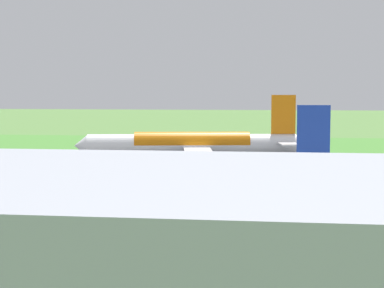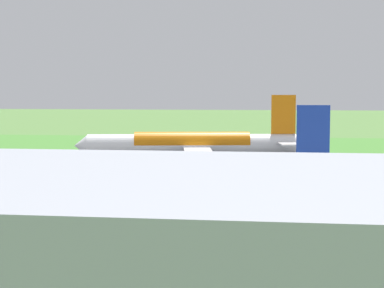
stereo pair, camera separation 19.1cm
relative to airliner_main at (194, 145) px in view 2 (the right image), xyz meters
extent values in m
plane|color=#547F3D|center=(4.71, 0.06, -4.35)|extent=(800.00, 800.00, 0.00)
cube|color=#2D3033|center=(4.71, 0.06, -4.32)|extent=(600.00, 30.11, 0.06)
cube|color=gray|center=(4.71, 46.40, -4.33)|extent=(440.00, 110.00, 0.05)
cube|color=#478534|center=(4.71, -43.64, -4.33)|extent=(600.00, 80.00, 0.04)
cylinder|color=white|center=(0.37, 0.06, -0.15)|extent=(48.20, 13.03, 5.20)
cone|color=white|center=(25.53, 4.26, -0.15)|extent=(3.77, 5.37, 4.94)
cone|color=white|center=(-24.48, -4.08, 0.45)|extent=(4.18, 4.94, 4.42)
cube|color=orange|center=(-20.46, -3.41, 6.95)|extent=(5.61, 1.41, 9.00)
cube|color=white|center=(-21.36, 2.01, 0.65)|extent=(5.43, 9.54, 0.36)
cube|color=white|center=(-19.55, -8.84, 0.65)|extent=(5.43, 9.54, 0.36)
cube|color=white|center=(-2.42, 10.75, -0.55)|extent=(9.54, 22.69, 0.35)
cube|color=white|center=(1.20, -10.95, -0.55)|extent=(9.54, 22.69, 0.35)
cylinder|color=#23284C|center=(0.62, 7.71, -3.03)|extent=(4.90, 3.50, 2.80)
cylinder|color=#23284C|center=(3.09, -7.09, -3.03)|extent=(4.90, 3.50, 2.80)
cylinder|color=black|center=(18.37, 3.06, -2.64)|extent=(0.70, 0.70, 3.42)
cylinder|color=black|center=(-3.24, 3.51, -2.64)|extent=(0.70, 0.70, 3.42)
cylinder|color=black|center=(-1.93, -4.38, -2.64)|extent=(0.70, 0.70, 3.42)
cylinder|color=orange|center=(0.37, 0.06, 0.37)|extent=(26.90, 9.50, 5.23)
cone|color=white|center=(-20.82, 42.64, 0.06)|extent=(3.60, 4.36, 4.07)
cube|color=#19389E|center=(-24.56, 43.00, 6.04)|extent=(5.17, 0.95, 8.28)
cube|color=silver|center=(-36.13, -4.38, -3.66)|extent=(4.51, 3.78, 0.75)
cube|color=#2D333D|center=(-36.30, -4.49, -3.01)|extent=(2.77, 2.62, 0.55)
cylinder|color=black|center=(-35.41, -2.91, -4.03)|extent=(0.66, 0.53, 0.64)
cylinder|color=black|center=(-34.49, -4.34, -4.03)|extent=(0.66, 0.53, 0.64)
cylinder|color=black|center=(-37.77, -4.42, -4.03)|extent=(0.66, 0.53, 0.64)
cylinder|color=black|center=(-36.85, -5.85, -4.03)|extent=(0.66, 0.53, 0.64)
cylinder|color=slate|center=(5.42, -41.68, -3.36)|extent=(0.10, 0.10, 1.99)
cube|color=red|center=(5.42, -41.70, -2.06)|extent=(0.60, 0.04, 0.60)
cone|color=orange|center=(8.78, -45.43, -4.08)|extent=(0.40, 0.40, 0.55)
camera|label=1|loc=(-18.57, 142.93, 12.47)|focal=58.78mm
camera|label=2|loc=(-18.76, 142.91, 12.47)|focal=58.78mm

